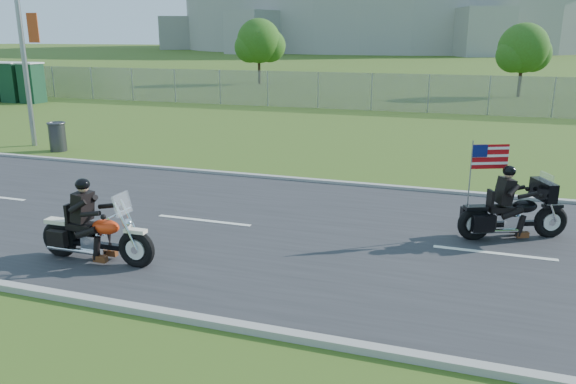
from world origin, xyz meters
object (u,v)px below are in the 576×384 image
(porta_toilet_b, at_px, (13,83))
(motorcycle_follow, at_px, (513,215))
(porta_toilet_a, at_px, (32,84))
(motorcycle_lead, at_px, (95,236))
(trash_can, at_px, (58,137))

(porta_toilet_b, relative_size, motorcycle_follow, 1.07)
(porta_toilet_a, height_order, porta_toilet_b, same)
(porta_toilet_a, distance_m, motorcycle_lead, 27.47)
(porta_toilet_b, bearing_deg, trash_can, -41.71)
(porta_toilet_a, distance_m, trash_can, 16.35)
(porta_toilet_b, bearing_deg, porta_toilet_a, 0.00)
(motorcycle_lead, bearing_deg, motorcycle_follow, 26.51)
(trash_can, bearing_deg, motorcycle_follow, -16.79)
(porta_toilet_a, bearing_deg, motorcycle_follow, -31.29)
(porta_toilet_a, relative_size, trash_can, 2.33)
(motorcycle_lead, height_order, motorcycle_follow, motorcycle_follow)
(porta_toilet_b, xyz_separation_m, motorcycle_follow, (27.73, -16.00, -0.62))
(porta_toilet_a, relative_size, motorcycle_follow, 1.07)
(porta_toilet_a, height_order, motorcycle_lead, porta_toilet_a)
(motorcycle_follow, relative_size, trash_can, 2.17)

